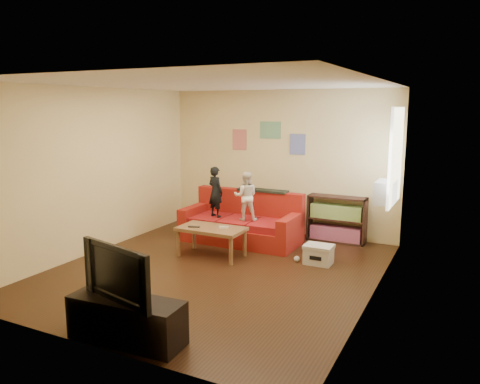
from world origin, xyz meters
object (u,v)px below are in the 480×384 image
at_px(child_b, 246,196).
at_px(sofa, 242,224).
at_px(tv_stand, 127,320).
at_px(file_box, 319,254).
at_px(coffee_table, 211,232).
at_px(child_a, 215,192).
at_px(bookshelf, 337,221).
at_px(television, 124,271).

bearing_deg(child_b, sofa, -73.71).
bearing_deg(sofa, tv_stand, -81.71).
distance_m(sofa, file_box, 1.72).
bearing_deg(file_box, coffee_table, -166.19).
bearing_deg(child_a, bookshelf, -135.66).
xyz_separation_m(bookshelf, tv_stand, (-0.96, -4.55, -0.14)).
bearing_deg(child_a, sofa, -139.36).
distance_m(sofa, coffee_table, 1.02).
height_order(sofa, file_box, sofa).
bearing_deg(child_b, coffee_table, 51.73).
bearing_deg(file_box, child_b, 163.39).
relative_size(coffee_table, file_box, 2.46).
xyz_separation_m(sofa, tv_stand, (0.56, -3.82, -0.08)).
bearing_deg(child_a, child_b, -160.10).
relative_size(child_a, television, 0.89).
distance_m(file_box, television, 3.44).
bearing_deg(tv_stand, child_a, 102.40).
distance_m(file_box, tv_stand, 3.39).
height_order(child_a, file_box, child_a).
distance_m(child_a, coffee_table, 1.05).
bearing_deg(sofa, bookshelf, 25.49).
height_order(tv_stand, television, television).
bearing_deg(coffee_table, file_box, 13.81).
relative_size(tv_stand, television, 1.20).
bearing_deg(sofa, television, -81.71).
bearing_deg(sofa, child_b, -49.19).
bearing_deg(tv_stand, file_box, 68.96).
distance_m(child_a, television, 3.79).
distance_m(child_a, bookshelf, 2.23).
bearing_deg(television, bookshelf, 91.67).
bearing_deg(sofa, child_a, -159.26).
bearing_deg(coffee_table, child_b, 76.25).
distance_m(sofa, tv_stand, 3.87).
xyz_separation_m(sofa, bookshelf, (1.52, 0.73, 0.06)).
relative_size(bookshelf, file_box, 2.38).
xyz_separation_m(child_b, tv_stand, (0.41, -3.65, -0.63)).
height_order(coffee_table, tv_stand, coffee_table).
bearing_deg(child_a, television, 125.35).
relative_size(coffee_table, tv_stand, 0.87).
distance_m(child_b, television, 3.68).
bearing_deg(bookshelf, coffee_table, -132.24).
bearing_deg(child_a, file_box, -172.02).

